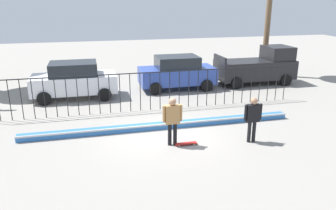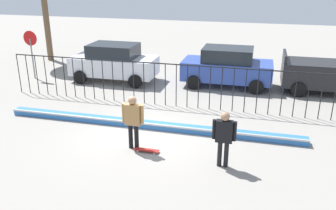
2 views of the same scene
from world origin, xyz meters
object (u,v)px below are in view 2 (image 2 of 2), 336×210
at_px(camera_operator, 224,134).
at_px(stop_sign, 31,48).
at_px(parked_car_white, 114,62).
at_px(parked_car_blue, 227,67).
at_px(skateboarder, 133,118).
at_px(skateboard, 147,150).

height_order(camera_operator, stop_sign, stop_sign).
height_order(parked_car_white, parked_car_blue, same).
xyz_separation_m(skateboarder, camera_operator, (2.88, -0.42, -0.04)).
distance_m(parked_car_white, stop_sign, 4.35).
distance_m(parked_car_blue, stop_sign, 10.03).
distance_m(skateboarder, parked_car_white, 7.75).
bearing_deg(skateboard, skateboarder, 148.95).
distance_m(skateboard, camera_operator, 2.61).
bearing_deg(parked_car_blue, skateboarder, -103.15).
height_order(skateboarder, parked_car_white, parked_car_white).
xyz_separation_m(skateboarder, stop_sign, (-7.76, 6.21, 0.55)).
relative_size(skateboard, camera_operator, 0.47).
bearing_deg(stop_sign, skateboard, -37.67).
distance_m(skateboard, parked_car_white, 8.14).
bearing_deg(camera_operator, parked_car_white, 10.75).
bearing_deg(stop_sign, parked_car_blue, 7.00).
distance_m(camera_operator, stop_sign, 12.55).
xyz_separation_m(parked_car_white, parked_car_blue, (5.68, 0.52, 0.00)).
distance_m(skateboard, stop_sign, 10.51).
distance_m(skateboarder, camera_operator, 2.91).
bearing_deg(parked_car_blue, camera_operator, -81.72).
distance_m(camera_operator, parked_car_blue, 7.88).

